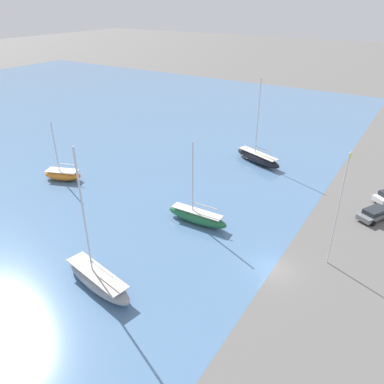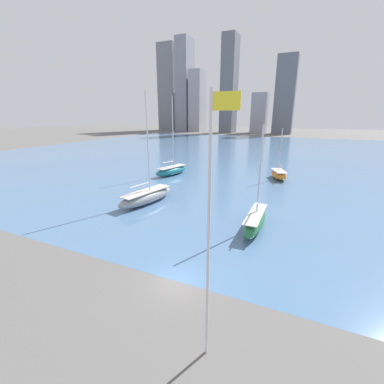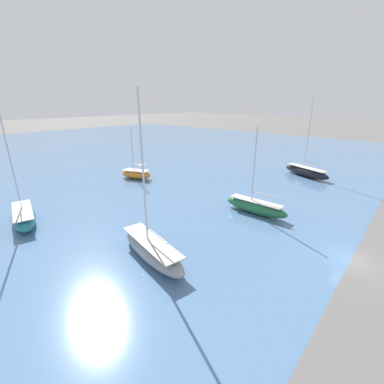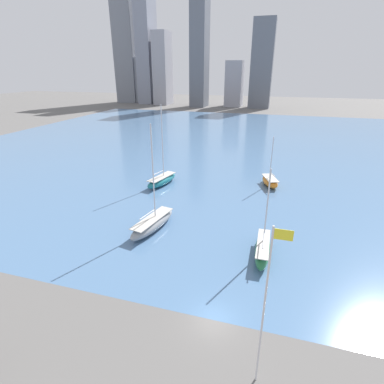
{
  "view_description": "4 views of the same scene",
  "coord_description": "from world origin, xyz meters",
  "px_view_note": "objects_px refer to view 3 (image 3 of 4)",
  "views": [
    {
      "loc": [
        -32.01,
        -9.62,
        26.44
      ],
      "look_at": [
        2.92,
        12.29,
        4.77
      ],
      "focal_mm": 35.0,
      "sensor_mm": 36.0,
      "label": 1
    },
    {
      "loc": [
        8.0,
        -14.68,
        12.12
      ],
      "look_at": [
        -5.45,
        14.91,
        2.31
      ],
      "focal_mm": 24.0,
      "sensor_mm": 36.0,
      "label": 2
    },
    {
      "loc": [
        -25.24,
        -2.47,
        13.98
      ],
      "look_at": [
        -0.09,
        19.83,
        2.13
      ],
      "focal_mm": 24.0,
      "sensor_mm": 36.0,
      "label": 3
    },
    {
      "loc": [
        4.05,
        -20.87,
        21.65
      ],
      "look_at": [
        -7.41,
        18.04,
        4.91
      ],
      "focal_mm": 28.0,
      "sensor_mm": 36.0,
      "label": 4
    }
  ],
  "objects_px": {
    "sailboat_green": "(255,207)",
    "sailboat_teal": "(23,216)",
    "sailboat_gray": "(152,249)",
    "sailboat_orange": "(136,174)",
    "sailboat_black": "(306,171)"
  },
  "relations": [
    {
      "from": "sailboat_teal",
      "to": "sailboat_black",
      "type": "bearing_deg",
      "value": -8.55
    },
    {
      "from": "sailboat_teal",
      "to": "sailboat_green",
      "type": "bearing_deg",
      "value": -28.58
    },
    {
      "from": "sailboat_gray",
      "to": "sailboat_teal",
      "type": "height_order",
      "value": "sailboat_teal"
    },
    {
      "from": "sailboat_gray",
      "to": "sailboat_black",
      "type": "height_order",
      "value": "sailboat_gray"
    },
    {
      "from": "sailboat_green",
      "to": "sailboat_gray",
      "type": "distance_m",
      "value": 15.88
    },
    {
      "from": "sailboat_green",
      "to": "sailboat_gray",
      "type": "height_order",
      "value": "sailboat_gray"
    },
    {
      "from": "sailboat_green",
      "to": "sailboat_gray",
      "type": "relative_size",
      "value": 0.74
    },
    {
      "from": "sailboat_green",
      "to": "sailboat_teal",
      "type": "xyz_separation_m",
      "value": [
        -21.2,
        19.5,
        0.01
      ]
    },
    {
      "from": "sailboat_gray",
      "to": "sailboat_black",
      "type": "xyz_separation_m",
      "value": [
        38.44,
        -0.97,
        0.01
      ]
    },
    {
      "from": "sailboat_orange",
      "to": "sailboat_black",
      "type": "xyz_separation_m",
      "value": [
        23.08,
        -23.9,
        0.12
      ]
    },
    {
      "from": "sailboat_gray",
      "to": "sailboat_black",
      "type": "bearing_deg",
      "value": 9.5
    },
    {
      "from": "sailboat_green",
      "to": "sailboat_orange",
      "type": "xyz_separation_m",
      "value": [
        -0.37,
        25.15,
        -0.08
      ]
    },
    {
      "from": "sailboat_teal",
      "to": "sailboat_orange",
      "type": "xyz_separation_m",
      "value": [
        20.83,
        5.65,
        -0.09
      ]
    },
    {
      "from": "sailboat_black",
      "to": "sailboat_green",
      "type": "bearing_deg",
      "value": -155.64
    },
    {
      "from": "sailboat_orange",
      "to": "sailboat_black",
      "type": "distance_m",
      "value": 33.23
    }
  ]
}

